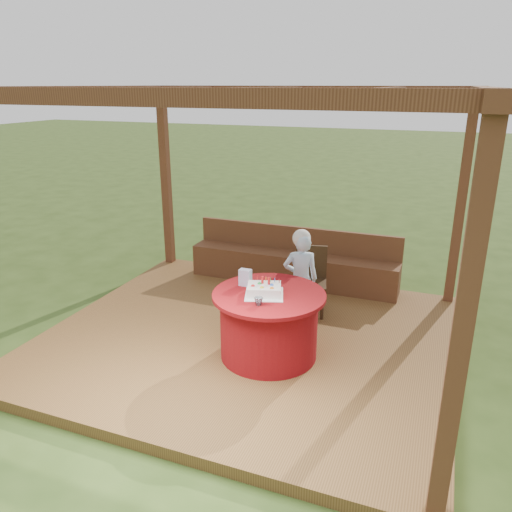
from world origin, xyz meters
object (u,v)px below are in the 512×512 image
at_px(bench, 293,265).
at_px(birthday_cake, 264,290).
at_px(table, 269,324).
at_px(gift_bag, 245,278).
at_px(drinking_glass, 259,301).
at_px(chair, 311,277).
at_px(elderly_woman, 300,277).

distance_m(bench, birthday_cake, 2.19).
relative_size(table, birthday_cake, 2.42).
height_order(gift_bag, drinking_glass, gift_bag).
bearing_deg(chair, table, -95.26).
distance_m(birthday_cake, drinking_glass, 0.27).
bearing_deg(chair, elderly_woman, -93.65).
relative_size(table, elderly_woman, 0.99).
distance_m(gift_bag, drinking_glass, 0.52).
bearing_deg(birthday_cake, elderly_woman, 82.09).
relative_size(elderly_woman, gift_bag, 6.56).
distance_m(table, chair, 1.23).
xyz_separation_m(table, drinking_glass, (0.00, -0.31, 0.39)).
height_order(chair, birthday_cake, birthday_cake).
bearing_deg(birthday_cake, gift_bag, 150.25).
distance_m(bench, chair, 0.99).
bearing_deg(table, chair, 84.74).
bearing_deg(gift_bag, birthday_cake, -29.14).
height_order(elderly_woman, drinking_glass, elderly_woman).
xyz_separation_m(gift_bag, drinking_glass, (0.31, -0.42, -0.05)).
distance_m(elderly_woman, birthday_cake, 0.92).
bearing_deg(table, bench, 100.28).
bearing_deg(drinking_glass, birthday_cake, 98.54).
bearing_deg(drinking_glass, gift_bag, 126.67).
height_order(birthday_cake, drinking_glass, birthday_cake).
distance_m(elderly_woman, drinking_glass, 1.17).
bearing_deg(elderly_woman, bench, 110.83).
height_order(table, birthday_cake, birthday_cake).
bearing_deg(drinking_glass, chair, 85.94).
xyz_separation_m(chair, elderly_woman, (-0.02, -0.38, 0.15)).
bearing_deg(birthday_cake, chair, 83.35).
bearing_deg(table, drinking_glass, -89.27).
xyz_separation_m(table, birthday_cake, (-0.04, -0.05, 0.40)).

